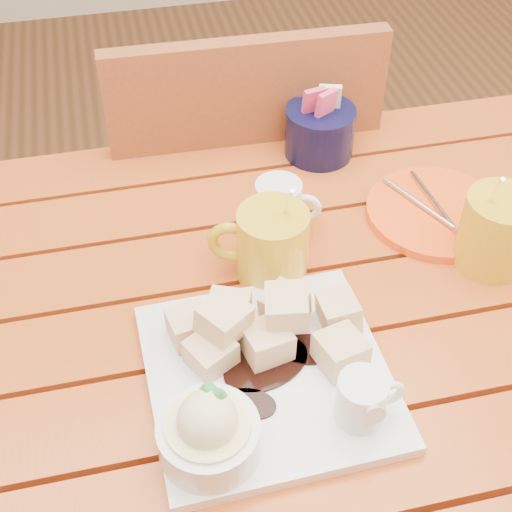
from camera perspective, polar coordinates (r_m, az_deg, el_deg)
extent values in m
cube|color=#9B3914|center=(0.78, 5.15, -17.66)|extent=(1.20, 0.11, 0.03)
cube|color=#9B3914|center=(0.83, 2.87, -10.92)|extent=(1.20, 0.11, 0.03)
cube|color=#9B3914|center=(0.90, 0.99, -5.09)|extent=(1.20, 0.11, 0.03)
cube|color=#9B3914|center=(0.98, -0.58, -0.13)|extent=(1.20, 0.11, 0.03)
cube|color=#9B3914|center=(1.06, -1.92, 4.09)|extent=(1.20, 0.11, 0.03)
cube|color=#9B3914|center=(1.15, -3.06, 7.67)|extent=(1.20, 0.11, 0.03)
cube|color=#9B3914|center=(1.19, -3.12, 6.03)|extent=(1.12, 0.04, 0.08)
cylinder|color=#9B3914|center=(1.56, 17.65, -0.94)|extent=(0.06, 0.06, 0.72)
cube|color=white|center=(0.82, 0.96, -9.57)|extent=(0.27, 0.27, 0.02)
cube|color=#DC8E43|center=(0.85, 2.31, -4.00)|extent=(0.07, 0.07, 0.04)
cube|color=#DC8E43|center=(0.80, -3.63, -7.72)|extent=(0.06, 0.06, 0.04)
cube|color=#DC8E43|center=(0.84, -2.20, -4.42)|extent=(0.06, 0.06, 0.04)
cube|color=#DC8E43|center=(0.85, 6.62, -4.45)|extent=(0.05, 0.05, 0.04)
cube|color=#DC8E43|center=(0.81, 0.85, -6.88)|extent=(0.06, 0.06, 0.04)
cube|color=#DC8E43|center=(0.79, -2.60, -5.10)|extent=(0.07, 0.07, 0.04)
cube|color=#DC8E43|center=(0.83, -5.29, -5.57)|extent=(0.06, 0.06, 0.04)
cube|color=#DC8E43|center=(0.81, 2.50, -4.09)|extent=(0.06, 0.06, 0.04)
cube|color=#DC8E43|center=(0.81, 6.78, -7.57)|extent=(0.06, 0.06, 0.04)
cylinder|color=white|center=(0.74, -3.79, -14.30)|extent=(0.10, 0.10, 0.04)
cylinder|color=#FFF3BB|center=(0.73, -3.84, -13.83)|extent=(0.09, 0.09, 0.03)
sphere|color=#FFF3BB|center=(0.71, -3.91, -12.98)|extent=(0.06, 0.06, 0.06)
cone|color=green|center=(0.70, -2.95, -11.11)|extent=(0.03, 0.04, 0.03)
cone|color=green|center=(0.70, -3.94, -10.72)|extent=(0.03, 0.03, 0.02)
cylinder|color=white|center=(0.76, 8.40, -11.27)|extent=(0.05, 0.05, 0.06)
cylinder|color=black|center=(0.74, 8.60, -10.19)|extent=(0.04, 0.04, 0.01)
cone|color=white|center=(0.73, 9.26, -12.00)|extent=(0.02, 0.02, 0.03)
torus|color=white|center=(0.77, 10.59, -10.71)|extent=(0.04, 0.01, 0.04)
cylinder|color=gold|center=(0.90, 1.33, 0.87)|extent=(0.09, 0.09, 0.10)
cylinder|color=black|center=(0.87, 1.37, 2.90)|extent=(0.08, 0.08, 0.01)
torus|color=gold|center=(0.90, -1.99, 1.11)|extent=(0.06, 0.03, 0.06)
cylinder|color=silver|center=(0.88, 2.16, 3.12)|extent=(0.01, 0.06, 0.13)
cylinder|color=gold|center=(0.97, 18.65, 1.87)|extent=(0.09, 0.09, 0.10)
cylinder|color=black|center=(0.94, 19.24, 3.85)|extent=(0.08, 0.08, 0.01)
cylinder|color=silver|center=(0.94, 18.03, 3.80)|extent=(0.03, 0.06, 0.14)
cylinder|color=white|center=(0.98, 1.79, 4.00)|extent=(0.06, 0.06, 0.07)
cylinder|color=white|center=(0.95, 1.83, 5.54)|extent=(0.05, 0.05, 0.01)
cone|color=white|center=(0.93, 2.30, 3.99)|extent=(0.03, 0.03, 0.03)
torus|color=white|center=(0.98, 3.91, 4.39)|extent=(0.04, 0.03, 0.04)
cylinder|color=black|center=(1.12, 5.12, 9.87)|extent=(0.11, 0.11, 0.08)
cube|color=#EA3F6F|center=(1.09, 4.60, 12.08)|extent=(0.04, 0.02, 0.05)
cube|color=white|center=(1.10, 5.91, 12.34)|extent=(0.04, 0.03, 0.05)
cube|color=#EA3F6F|center=(1.08, 5.58, 11.85)|extent=(0.04, 0.03, 0.05)
cylinder|color=#FE5516|center=(1.04, 14.21, 3.41)|extent=(0.20, 0.20, 0.01)
cylinder|color=silver|center=(1.04, 12.97, 4.10)|extent=(0.06, 0.13, 0.01)
cylinder|color=silver|center=(1.04, 14.08, 4.25)|extent=(0.02, 0.14, 0.01)
ellipsoid|color=silver|center=(1.04, 17.76, 3.05)|extent=(0.03, 0.04, 0.01)
ellipsoid|color=silver|center=(1.05, 18.56, 3.17)|extent=(0.03, 0.04, 0.01)
cube|color=brown|center=(1.50, -1.99, 4.17)|extent=(0.45, 0.45, 0.03)
cylinder|color=brown|center=(1.82, 2.97, 2.99)|extent=(0.04, 0.04, 0.44)
cylinder|color=brown|center=(1.79, -8.75, 1.42)|extent=(0.04, 0.04, 0.44)
cylinder|color=brown|center=(1.57, 6.15, -5.84)|extent=(0.04, 0.04, 0.44)
cylinder|color=brown|center=(1.53, -7.52, -7.92)|extent=(0.04, 0.04, 0.44)
cube|color=brown|center=(1.20, -0.64, 7.16)|extent=(0.44, 0.04, 0.46)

